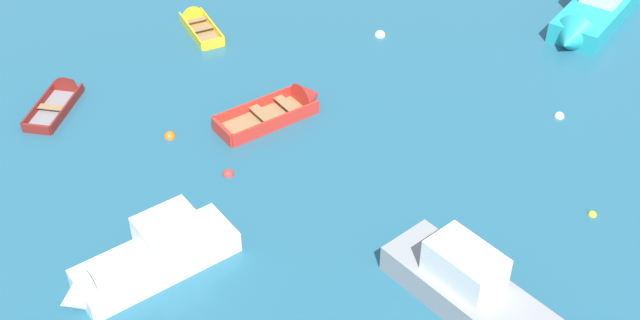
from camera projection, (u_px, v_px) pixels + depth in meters
motor_launch_turquoise_distant_center at (594, 11)px, 35.43m from camera, size 4.88×7.01×2.68m
motor_launch_white_far_back at (144, 260)px, 23.72m from camera, size 5.02×5.06×2.18m
rowboat_red_midfield_left at (290, 106)px, 30.56m from camera, size 4.11×4.06×1.36m
motor_launch_grey_near_left at (490, 305)px, 22.30m from camera, size 6.23×5.69×2.28m
rowboat_maroon_far_right at (63, 94)px, 31.30m from camera, size 1.27×3.44×1.09m
rowboat_yellow_back_row_right at (196, 21)px, 35.79m from camera, size 2.77×3.34×0.97m
mooring_buoy_central at (170, 137)px, 29.43m from camera, size 0.43×0.43×0.43m
mooring_buoy_between_boats_right at (228, 174)px, 27.75m from camera, size 0.40×0.40×0.40m
mooring_buoy_midfield at (380, 36)px, 35.16m from camera, size 0.48×0.48×0.48m
mooring_buoy_outer_edge at (592, 215)px, 26.13m from camera, size 0.29×0.29×0.29m
mooring_buoy_near_foreground at (559, 117)px, 30.41m from camera, size 0.38×0.38×0.38m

